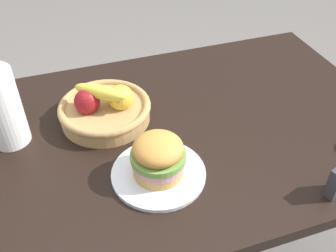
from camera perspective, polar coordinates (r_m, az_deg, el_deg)
dining_table at (r=1.28m, az=1.19°, el=-3.69°), size 1.40×0.90×0.75m
plate at (r=1.06m, az=-1.41°, el=-7.00°), size 0.26×0.26×0.01m
sandwich at (r=1.01m, az=-1.47°, el=-4.48°), size 0.15×0.15×0.12m
fruit_basket at (r=1.23m, az=-9.29°, el=2.59°), size 0.29×0.29×0.14m
paper_towel_roll at (r=1.18m, az=-23.28°, el=2.43°), size 0.11×0.11×0.24m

